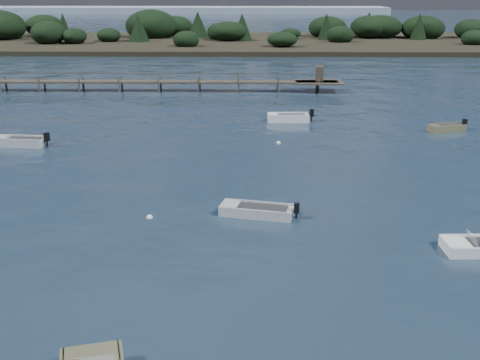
{
  "coord_description": "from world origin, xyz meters",
  "views": [
    {
      "loc": [
        -3.48,
        -16.78,
        11.07
      ],
      "look_at": [
        -3.97,
        14.0,
        1.0
      ],
      "focal_mm": 45.0,
      "sensor_mm": 36.0,
      "label": 1
    }
  ],
  "objects_px": {
    "tender_far_white": "(288,119)",
    "dinghy_mid_grey": "(257,212)",
    "jetty": "(81,82)",
    "tender_far_grey": "(21,143)",
    "tender_far_grey_b": "(446,129)"
  },
  "relations": [
    {
      "from": "tender_far_white",
      "to": "dinghy_mid_grey",
      "type": "bearing_deg",
      "value": -97.62
    },
    {
      "from": "dinghy_mid_grey",
      "to": "jetty",
      "type": "bearing_deg",
      "value": 117.03
    },
    {
      "from": "tender_far_grey",
      "to": "dinghy_mid_grey",
      "type": "distance_m",
      "value": 21.47
    },
    {
      "from": "tender_far_white",
      "to": "jetty",
      "type": "distance_m",
      "value": 26.2
    },
    {
      "from": "jetty",
      "to": "tender_far_grey_b",
      "type": "bearing_deg",
      "value": -28.34
    },
    {
      "from": "tender_far_grey",
      "to": "tender_far_grey_b",
      "type": "xyz_separation_m",
      "value": [
        31.97,
        4.96,
        -0.02
      ]
    },
    {
      "from": "tender_far_white",
      "to": "tender_far_grey_b",
      "type": "bearing_deg",
      "value": -15.34
    },
    {
      "from": "dinghy_mid_grey",
      "to": "jetty",
      "type": "xyz_separation_m",
      "value": [
        -18.65,
        36.56,
        0.85
      ]
    },
    {
      "from": "dinghy_mid_grey",
      "to": "tender_far_grey_b",
      "type": "bearing_deg",
      "value": 50.38
    },
    {
      "from": "dinghy_mid_grey",
      "to": "tender_far_white",
      "type": "bearing_deg",
      "value": 82.38
    },
    {
      "from": "tender_far_grey",
      "to": "dinghy_mid_grey",
      "type": "bearing_deg",
      "value": -38.5
    },
    {
      "from": "dinghy_mid_grey",
      "to": "tender_far_grey_b",
      "type": "height_order",
      "value": "tender_far_grey_b"
    },
    {
      "from": "tender_far_white",
      "to": "tender_far_grey",
      "type": "relative_size",
      "value": 0.98
    },
    {
      "from": "tender_far_white",
      "to": "tender_far_grey_b",
      "type": "distance_m",
      "value": 12.72
    },
    {
      "from": "tender_far_grey_b",
      "to": "dinghy_mid_grey",
      "type": "bearing_deg",
      "value": -129.62
    }
  ]
}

